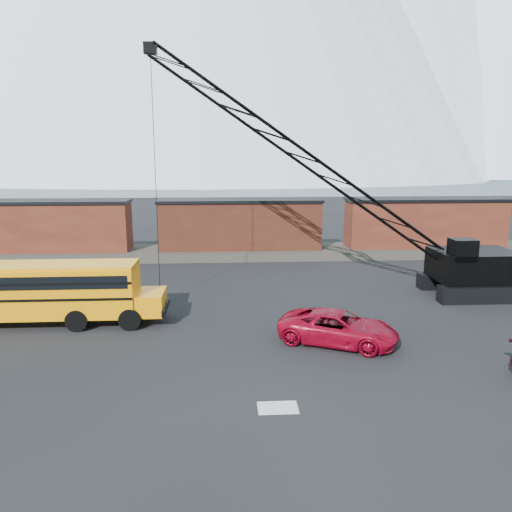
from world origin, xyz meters
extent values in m
plane|color=black|center=(0.00, 0.00, 0.00)|extent=(160.00, 160.00, 0.00)
cone|color=white|center=(40.00, 320.00, 76.80)|extent=(240.00, 240.00, 160.00)
cube|color=white|center=(0.00, 340.00, 12.00)|extent=(800.00, 80.00, 24.00)
cube|color=#4B463D|center=(0.00, 22.00, 0.35)|extent=(120.00, 5.00, 0.70)
cube|color=#491A15|center=(-16.00, 22.00, 2.70)|extent=(13.50, 2.90, 4.00)
cube|color=black|center=(-16.00, 22.00, 4.75)|extent=(13.70, 3.10, 0.25)
cube|color=black|center=(-11.80, 22.00, 1.00)|extent=(2.20, 2.40, 0.60)
cube|color=#4A2114|center=(0.00, 22.00, 2.70)|extent=(13.50, 2.90, 4.00)
cube|color=black|center=(0.00, 22.00, 4.75)|extent=(13.70, 3.10, 0.25)
cube|color=black|center=(-4.20, 22.00, 1.00)|extent=(2.20, 2.40, 0.60)
cube|color=black|center=(4.20, 22.00, 1.00)|extent=(2.20, 2.40, 0.60)
cube|color=#491A15|center=(16.00, 22.00, 2.70)|extent=(13.50, 2.90, 4.00)
cube|color=black|center=(16.00, 22.00, 4.75)|extent=(13.70, 3.10, 0.25)
cube|color=black|center=(11.80, 22.00, 1.00)|extent=(2.20, 2.40, 0.60)
cube|color=black|center=(20.20, 22.00, 1.00)|extent=(2.20, 2.40, 0.60)
cube|color=silver|center=(0.50, -4.00, 0.01)|extent=(1.40, 0.90, 0.02)
cube|color=orange|center=(-10.85, 5.35, 1.80)|extent=(10.00, 2.50, 2.50)
cube|color=orange|center=(-5.25, 5.35, 1.10)|extent=(1.60, 2.30, 1.10)
cube|color=orange|center=(-10.85, 5.35, 3.10)|extent=(10.00, 2.30, 0.18)
cube|color=black|center=(-10.85, 4.09, 2.50)|extent=(9.60, 0.05, 0.65)
cube|color=black|center=(-10.85, 6.61, 2.50)|extent=(9.60, 0.05, 0.65)
cube|color=black|center=(-4.40, 5.35, 0.80)|extent=(0.15, 2.45, 0.35)
cylinder|color=black|center=(-8.65, 4.20, 0.55)|extent=(1.10, 0.35, 1.10)
cylinder|color=black|center=(-8.65, 6.50, 0.55)|extent=(1.10, 0.35, 1.10)
cylinder|color=black|center=(-6.05, 4.20, 0.55)|extent=(1.10, 0.35, 1.10)
cylinder|color=black|center=(-6.05, 6.50, 0.55)|extent=(1.10, 0.35, 1.10)
imported|color=maroon|center=(3.92, 1.81, 0.76)|extent=(6.01, 4.57, 1.52)
cube|color=black|center=(14.04, 7.70, 0.50)|extent=(5.50, 1.00, 1.00)
cube|color=black|center=(14.04, 10.90, 0.50)|extent=(5.50, 1.00, 1.00)
cube|color=black|center=(14.04, 9.30, 1.90)|extent=(4.80, 3.60, 1.80)
cube|color=black|center=(16.04, 9.30, 2.10)|extent=(1.20, 3.80, 1.20)
cube|color=black|center=(12.64, 8.10, 3.10)|extent=(1.40, 1.20, 1.30)
cube|color=black|center=(12.64, 7.55, 3.10)|extent=(1.20, 0.06, 0.90)
cube|color=black|center=(-5.17, 9.12, 14.23)|extent=(0.70, 0.50, 0.60)
cylinder|color=black|center=(-5.17, 9.12, 7.11)|extent=(0.04, 0.04, 13.93)
cube|color=black|center=(-5.17, 9.12, 0.35)|extent=(0.25, 0.25, 0.50)
camera|label=1|loc=(-1.24, -19.80, 8.69)|focal=35.00mm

